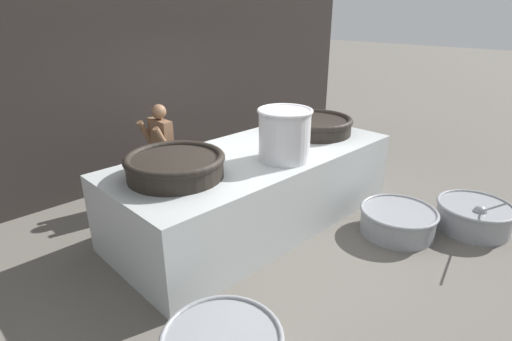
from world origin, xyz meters
name	(u,v)px	position (x,y,z in m)	size (l,w,h in m)	color
ground_plane	(256,220)	(0.00, 0.00, 0.00)	(60.00, 60.00, 0.00)	#666059
back_wall	(149,59)	(0.00, 2.51, 1.98)	(9.65, 0.24, 3.97)	#2D2826
hearth_platform	(256,188)	(0.00, 0.00, 0.50)	(3.91, 1.70, 1.00)	#B2B7B7
giant_wok_near	(175,165)	(-1.20, 0.06, 1.14)	(1.11, 1.11, 0.26)	black
giant_wok_far	(315,124)	(1.26, 0.03, 1.13)	(1.13, 1.13, 0.25)	black
stock_pot	(285,134)	(0.08, -0.42, 1.33)	(0.68, 0.68, 0.64)	silver
cook	(162,151)	(-0.57, 1.39, 0.81)	(0.35, 0.54, 1.50)	brown
prep_bowl_vegetables	(474,215)	(1.92, -2.19, 0.20)	(1.12, 0.97, 0.76)	gray
prep_bowl_extra	(398,220)	(1.09, -1.54, 0.19)	(0.99, 0.99, 0.34)	gray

